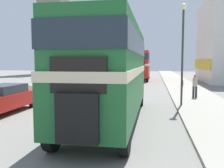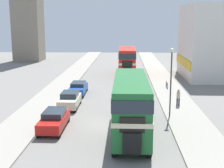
% 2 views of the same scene
% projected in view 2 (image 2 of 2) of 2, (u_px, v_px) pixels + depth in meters
% --- Properties ---
extents(ground_plane, '(120.00, 120.00, 0.00)m').
position_uv_depth(ground_plane, '(107.00, 125.00, 25.12)').
color(ground_plane, slate).
extents(sidewalk_right, '(3.50, 120.00, 0.12)m').
position_uv_depth(sidewalk_right, '(191.00, 125.00, 24.83)').
color(sidewalk_right, gray).
rests_on(sidewalk_right, ground_plane).
extents(sidewalk_left, '(3.50, 120.00, 0.12)m').
position_uv_depth(sidewalk_left, '(24.00, 123.00, 25.39)').
color(sidewalk_left, gray).
rests_on(sidewalk_left, ground_plane).
extents(double_decker_bus, '(2.46, 10.35, 4.13)m').
position_uv_depth(double_decker_bus, '(131.00, 101.00, 22.75)').
color(double_decker_bus, '#1E602D').
rests_on(double_decker_bus, ground_plane).
extents(bus_distant, '(2.50, 9.38, 4.15)m').
position_uv_depth(bus_distant, '(127.00, 59.00, 48.11)').
color(bus_distant, red).
rests_on(bus_distant, ground_plane).
extents(car_parked_near, '(1.71, 4.55, 1.46)m').
position_uv_depth(car_parked_near, '(54.00, 119.00, 23.95)').
color(car_parked_near, red).
rests_on(car_parked_near, ground_plane).
extents(car_parked_mid, '(1.72, 4.02, 1.53)m').
position_uv_depth(car_parked_mid, '(70.00, 100.00, 29.91)').
color(car_parked_mid, beige).
rests_on(car_parked_mid, ground_plane).
extents(car_parked_far, '(1.71, 4.48, 1.36)m').
position_uv_depth(car_parked_far, '(78.00, 88.00, 35.62)').
color(car_parked_far, '#1E479E').
rests_on(car_parked_far, ground_plane).
extents(pedestrian_walking, '(0.33, 0.33, 1.65)m').
position_uv_depth(pedestrian_walking, '(178.00, 97.00, 30.03)').
color(pedestrian_walking, '#282833').
rests_on(pedestrian_walking, sidewalk_right).
extents(bicycle_on_pavement, '(0.05, 1.76, 0.78)m').
position_uv_depth(bicycle_on_pavement, '(167.00, 85.00, 38.49)').
color(bicycle_on_pavement, black).
rests_on(bicycle_on_pavement, sidewalk_right).
extents(street_lamp, '(0.36, 0.36, 5.86)m').
position_uv_depth(street_lamp, '(171.00, 72.00, 26.29)').
color(street_lamp, '#38383D').
rests_on(street_lamp, sidewalk_right).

